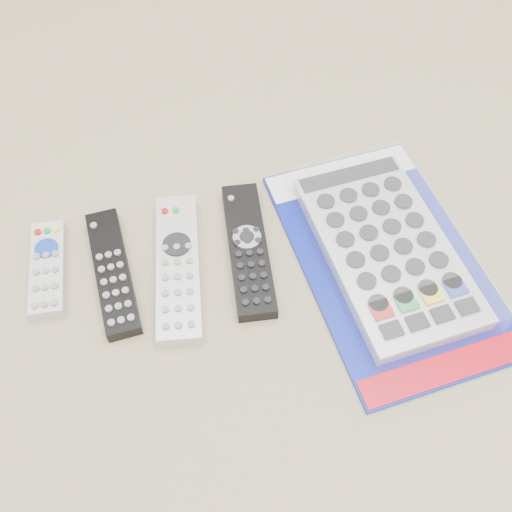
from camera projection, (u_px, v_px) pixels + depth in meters
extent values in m
plane|color=gray|center=(238.00, 269.00, 0.74)|extent=(5.00, 5.00, 0.00)
cube|color=#B5B5B7|center=(48.00, 269.00, 0.73)|extent=(0.05, 0.14, 0.02)
cylinder|color=#1633A8|center=(46.00, 248.00, 0.73)|extent=(0.03, 0.03, 0.00)
cube|color=black|center=(113.00, 271.00, 0.73)|extent=(0.05, 0.19, 0.02)
cube|color=silver|center=(178.00, 266.00, 0.73)|extent=(0.09, 0.22, 0.02)
cylinder|color=black|center=(177.00, 244.00, 0.73)|extent=(0.04, 0.04, 0.00)
cube|color=black|center=(248.00, 248.00, 0.75)|extent=(0.07, 0.21, 0.02)
cylinder|color=#BABABF|center=(247.00, 237.00, 0.74)|extent=(0.04, 0.04, 0.00)
cube|color=#0D1C96|center=(386.00, 259.00, 0.75)|extent=(0.24, 0.38, 0.01)
cube|color=white|center=(341.00, 174.00, 0.82)|extent=(0.22, 0.06, 0.00)
cube|color=#B80D1B|center=(447.00, 368.00, 0.66)|extent=(0.22, 0.05, 0.00)
cube|color=silver|center=(386.00, 250.00, 0.74)|extent=(0.17, 0.29, 0.02)
cube|color=white|center=(388.00, 245.00, 0.73)|extent=(0.19, 0.31, 0.04)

